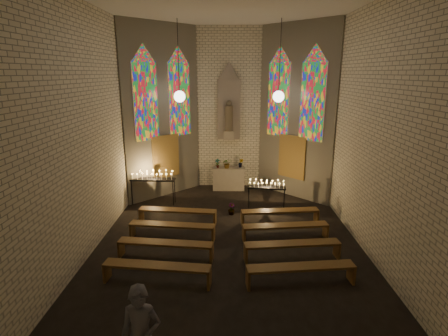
{
  "coord_description": "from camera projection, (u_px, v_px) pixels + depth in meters",
  "views": [
    {
      "loc": [
        -0.02,
        -9.54,
        5.08
      ],
      "look_at": [
        -0.16,
        1.29,
        2.12
      ],
      "focal_mm": 28.0,
      "sensor_mm": 36.0,
      "label": 1
    }
  ],
  "objects": [
    {
      "name": "votive_stand_left",
      "position": [
        153.0,
        177.0,
        13.76
      ],
      "size": [
        1.78,
        0.49,
        1.29
      ],
      "rotation": [
        0.0,
        0.0,
        -0.04
      ],
      "color": "black",
      "rests_on": "ground"
    },
    {
      "name": "flower_vase_left",
      "position": [
        217.0,
        163.0,
        15.44
      ],
      "size": [
        0.25,
        0.2,
        0.42
      ],
      "primitive_type": "imported",
      "rotation": [
        0.0,
        0.0,
        -0.26
      ],
      "color": "#4C723F",
      "rests_on": "altar"
    },
    {
      "name": "pew_left_3",
      "position": [
        157.0,
        268.0,
        8.62
      ],
      "size": [
        2.71,
        0.66,
        0.52
      ],
      "rotation": [
        0.0,
        0.0,
        -0.11
      ],
      "color": "brown",
      "rests_on": "ground"
    },
    {
      "name": "pew_right_1",
      "position": [
        285.0,
        227.0,
        10.89
      ],
      "size": [
        2.71,
        0.66,
        0.52
      ],
      "rotation": [
        0.0,
        0.0,
        0.11
      ],
      "color": "brown",
      "rests_on": "ground"
    },
    {
      "name": "room",
      "position": [
        229.0,
        111.0,
        12.81
      ],
      "size": [
        8.22,
        12.43,
        7.0
      ],
      "color": "beige",
      "rests_on": "ground"
    },
    {
      "name": "flower_vase_center",
      "position": [
        227.0,
        163.0,
        15.4
      ],
      "size": [
        0.48,
        0.44,
        0.44
      ],
      "primitive_type": "imported",
      "rotation": [
        0.0,
        0.0,
        0.27
      ],
      "color": "#4C723F",
      "rests_on": "altar"
    },
    {
      "name": "votive_stand_right",
      "position": [
        267.0,
        186.0,
        13.34
      ],
      "size": [
        1.48,
        0.5,
        1.07
      ],
      "rotation": [
        0.0,
        0.0,
        -0.11
      ],
      "color": "black",
      "rests_on": "ground"
    },
    {
      "name": "pew_right_0",
      "position": [
        280.0,
        213.0,
        12.05
      ],
      "size": [
        2.71,
        0.66,
        0.52
      ],
      "rotation": [
        0.0,
        0.0,
        0.11
      ],
      "color": "brown",
      "rests_on": "ground"
    },
    {
      "name": "floor",
      "position": [
        229.0,
        247.0,
        10.54
      ],
      "size": [
        12.0,
        12.0,
        0.0
      ],
      "primitive_type": "plane",
      "color": "black",
      "rests_on": "ground"
    },
    {
      "name": "pew_right_3",
      "position": [
        301.0,
        269.0,
        8.58
      ],
      "size": [
        2.71,
        0.66,
        0.52
      ],
      "rotation": [
        0.0,
        0.0,
        0.11
      ],
      "color": "brown",
      "rests_on": "ground"
    },
    {
      "name": "pew_left_2",
      "position": [
        165.0,
        245.0,
        9.78
      ],
      "size": [
        2.71,
        0.66,
        0.52
      ],
      "rotation": [
        0.0,
        0.0,
        -0.11
      ],
      "color": "brown",
      "rests_on": "ground"
    },
    {
      "name": "pew_left_0",
      "position": [
        177.0,
        212.0,
        12.09
      ],
      "size": [
        2.71,
        0.66,
        0.52
      ],
      "rotation": [
        0.0,
        0.0,
        -0.11
      ],
      "color": "brown",
      "rests_on": "ground"
    },
    {
      "name": "flower_vase_right",
      "position": [
        241.0,
        163.0,
        15.53
      ],
      "size": [
        0.27,
        0.24,
        0.41
      ],
      "primitive_type": "imported",
      "rotation": [
        0.0,
        0.0,
        -0.29
      ],
      "color": "#4C723F",
      "rests_on": "altar"
    },
    {
      "name": "pew_right_2",
      "position": [
        292.0,
        246.0,
        9.73
      ],
      "size": [
        2.71,
        0.66,
        0.52
      ],
      "rotation": [
        0.0,
        0.0,
        0.11
      ],
      "color": "brown",
      "rests_on": "ground"
    },
    {
      "name": "pew_left_1",
      "position": [
        172.0,
        227.0,
        10.93
      ],
      "size": [
        2.71,
        0.66,
        0.52
      ],
      "rotation": [
        0.0,
        0.0,
        -0.11
      ],
      "color": "brown",
      "rests_on": "ground"
    },
    {
      "name": "altar",
      "position": [
        229.0,
        178.0,
        15.67
      ],
      "size": [
        1.4,
        0.6,
        1.0
      ],
      "primitive_type": "cube",
      "color": "#ABA08B",
      "rests_on": "ground"
    },
    {
      "name": "aisle_flower_pot",
      "position": [
        231.0,
        209.0,
        12.9
      ],
      "size": [
        0.32,
        0.32,
        0.44
      ],
      "primitive_type": "imported",
      "rotation": [
        0.0,
        0.0,
        0.38
      ],
      "color": "#4C723F",
      "rests_on": "ground"
    }
  ]
}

